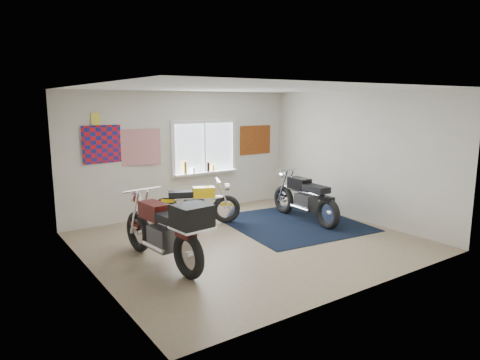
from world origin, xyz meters
TOP-DOWN VIEW (x-y plane):
  - ground at (0.00, 0.00)m, footprint 5.50×5.50m
  - room_shell at (0.00, 0.00)m, footprint 5.50×5.50m
  - navy_rug at (1.42, 0.42)m, footprint 2.77×2.85m
  - window_assembly at (0.50, 2.47)m, footprint 1.66×0.17m
  - oil_bottles at (0.25, 2.40)m, footprint 0.78×0.07m
  - flag_display at (-1.90, 2.48)m, footprint 1.60×0.10m
  - triumph_poster at (1.95, 2.48)m, footprint 0.90×0.03m
  - yellow_triumph at (-0.27, 1.50)m, footprint 1.72×0.86m
  - black_chrome_bike at (1.74, 0.45)m, footprint 0.63×2.06m
  - maroon_tourer at (-1.73, -0.27)m, footprint 0.75×2.18m

SIDE VIEW (x-z plane):
  - ground at x=0.00m, z-range 0.00..0.00m
  - navy_rug at x=1.42m, z-range 0.00..0.01m
  - yellow_triumph at x=-0.27m, z-range -0.06..0.86m
  - black_chrome_bike at x=1.74m, z-range -0.07..0.99m
  - maroon_tourer at x=-1.73m, z-range 0.02..1.13m
  - oil_bottles at x=0.25m, z-range 0.87..1.15m
  - window_assembly at x=0.50m, z-range 0.74..2.00m
  - triumph_poster at x=1.95m, z-range 1.20..1.90m
  - room_shell at x=0.00m, z-range -1.11..4.39m
  - flag_display at x=-1.90m, z-range 1.56..2.73m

